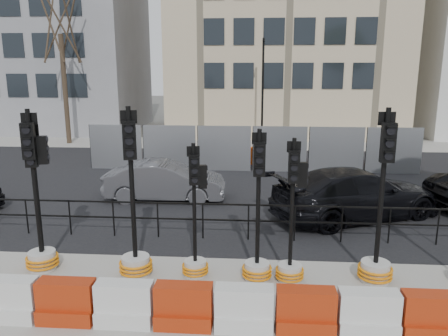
{
  "coord_description": "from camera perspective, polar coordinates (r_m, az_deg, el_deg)",
  "views": [
    {
      "loc": [
        0.15,
        -9.59,
        4.46
      ],
      "look_at": [
        -0.77,
        3.0,
        1.53
      ],
      "focal_mm": 35.0,
      "sensor_mm": 36.0,
      "label": 1
    }
  ],
  "objects": [
    {
      "name": "ground",
      "position": [
        10.58,
        3.05,
        -11.9
      ],
      "size": [
        120.0,
        120.0,
        0.0
      ],
      "primitive_type": "plane",
      "color": "#51514C",
      "rests_on": "ground"
    },
    {
      "name": "sidewalk_near",
      "position": [
        7.95,
        2.57,
        -20.97
      ],
      "size": [
        40.0,
        6.0,
        0.02
      ],
      "primitive_type": "cube",
      "color": "gray",
      "rests_on": "ground"
    },
    {
      "name": "road",
      "position": [
        17.18,
        3.54,
        -1.97
      ],
      "size": [
        40.0,
        14.0,
        0.03
      ],
      "primitive_type": "cube",
      "color": "black",
      "rests_on": "ground"
    },
    {
      "name": "sidewalk_far",
      "position": [
        25.98,
        3.79,
        3.15
      ],
      "size": [
        40.0,
        4.0,
        0.02
      ],
      "primitive_type": "cube",
      "color": "gray",
      "rests_on": "ground"
    },
    {
      "name": "building_grey",
      "position": [
        34.7,
        -20.79,
        16.43
      ],
      "size": [
        11.0,
        9.06,
        14.0
      ],
      "color": "gray",
      "rests_on": "ground"
    },
    {
      "name": "kerb_railing",
      "position": [
        11.43,
        3.22,
        -6.23
      ],
      "size": [
        18.0,
        0.04,
        1.0
      ],
      "color": "black",
      "rests_on": "ground"
    },
    {
      "name": "heras_fencing",
      "position": [
        19.83,
        5.31,
        1.93
      ],
      "size": [
        14.33,
        1.72,
        2.0
      ],
      "color": "gray",
      "rests_on": "ground"
    },
    {
      "name": "lamp_post_far",
      "position": [
        24.61,
        5.07,
        10.12
      ],
      "size": [
        0.12,
        0.56,
        6.0
      ],
      "color": "black",
      "rests_on": "ground"
    },
    {
      "name": "tree_bare_far",
      "position": [
        27.55,
        -20.64,
        16.82
      ],
      "size": [
        2.0,
        2.0,
        9.0
      ],
      "color": "#473828",
      "rests_on": "ground"
    },
    {
      "name": "barrier_row",
      "position": [
        7.93,
        2.64,
        -18.03
      ],
      "size": [
        15.7,
        0.5,
        0.8
      ],
      "color": "#AB2A0D",
      "rests_on": "ground"
    },
    {
      "name": "traffic_signal_a",
      "position": [
        10.69,
        -22.77,
        -8.64
      ],
      "size": [
        0.66,
        0.66,
        3.35
      ],
      "rotation": [
        0.0,
        0.0,
        0.22
      ],
      "color": "beige",
      "rests_on": "ground"
    },
    {
      "name": "traffic_signal_b",
      "position": [
        10.57,
        -22.89,
        -7.92
      ],
      "size": [
        0.71,
        0.71,
        3.62
      ],
      "rotation": [
        0.0,
        0.0,
        0.21
      ],
      "color": "beige",
      "rests_on": "ground"
    },
    {
      "name": "traffic_signal_c",
      "position": [
        9.72,
        -11.58,
        -9.58
      ],
      "size": [
        0.73,
        0.73,
        3.7
      ],
      "rotation": [
        0.0,
        0.0,
        0.26
      ],
      "color": "beige",
      "rests_on": "ground"
    },
    {
      "name": "traffic_signal_d",
      "position": [
        9.56,
        -3.75,
        -10.12
      ],
      "size": [
        0.58,
        0.58,
        2.94
      ],
      "rotation": [
        0.0,
        0.0,
        0.24
      ],
      "color": "beige",
      "rests_on": "ground"
    },
    {
      "name": "traffic_signal_e",
      "position": [
        9.41,
        4.37,
        -10.71
      ],
      "size": [
        0.64,
        0.64,
        3.26
      ],
      "rotation": [
        0.0,
        0.0,
        0.05
      ],
      "color": "beige",
      "rests_on": "ground"
    },
    {
      "name": "traffic_signal_f",
      "position": [
        9.41,
        8.74,
        -10.4
      ],
      "size": [
        0.61,
        0.61,
        3.09
      ],
      "rotation": [
        0.0,
        0.0,
        -0.0
      ],
      "color": "beige",
      "rests_on": "ground"
    },
    {
      "name": "traffic_signal_g",
      "position": [
        9.8,
        19.37,
        -9.88
      ],
      "size": [
        0.73,
        0.73,
        3.69
      ],
      "rotation": [
        0.0,
        0.0,
        0.03
      ],
      "color": "beige",
      "rests_on": "ground"
    },
    {
      "name": "car_b",
      "position": [
        15.02,
        -7.69,
        -1.68
      ],
      "size": [
        1.67,
        4.16,
        1.34
      ],
      "primitive_type": "imported",
      "rotation": [
        0.0,
        0.0,
        1.6
      ],
      "color": "#48484D",
      "rests_on": "ground"
    },
    {
      "name": "car_c",
      "position": [
        13.67,
        16.82,
        -3.22
      ],
      "size": [
        6.09,
        6.85,
        1.52
      ],
      "primitive_type": "imported",
      "rotation": [
        0.0,
        0.0,
        2.0
      ],
      "color": "black",
      "rests_on": "ground"
    }
  ]
}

